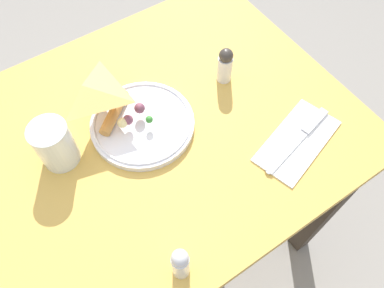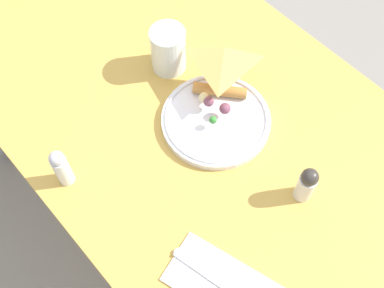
% 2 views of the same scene
% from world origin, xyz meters
% --- Properties ---
extents(ground_plane, '(6.00, 6.00, 0.00)m').
position_xyz_m(ground_plane, '(0.00, 0.00, 0.00)').
color(ground_plane, gray).
extents(dining_table, '(1.23, 0.70, 0.74)m').
position_xyz_m(dining_table, '(0.00, 0.00, 0.63)').
color(dining_table, gold).
rests_on(dining_table, ground_plane).
extents(plate_pizza, '(0.23, 0.23, 0.05)m').
position_xyz_m(plate_pizza, '(-0.16, -0.02, 0.76)').
color(plate_pizza, white).
rests_on(plate_pizza, dining_table).
extents(milk_glass, '(0.08, 0.08, 0.11)m').
position_xyz_m(milk_glass, '(0.02, -0.04, 0.79)').
color(milk_glass, white).
rests_on(milk_glass, dining_table).
extents(napkin_folded, '(0.23, 0.16, 0.00)m').
position_xyz_m(napkin_folded, '(-0.42, 0.20, 0.74)').
color(napkin_folded, white).
rests_on(napkin_folded, dining_table).
extents(butter_knife, '(0.21, 0.07, 0.01)m').
position_xyz_m(butter_knife, '(-0.43, 0.20, 0.75)').
color(butter_knife, '#B2B2B7').
rests_on(butter_knife, napkin_folded).
extents(salt_shaker, '(0.03, 0.03, 0.10)m').
position_xyz_m(salt_shaker, '(-0.06, 0.29, 0.79)').
color(salt_shaker, white).
rests_on(salt_shaker, dining_table).
extents(pepper_shaker, '(0.03, 0.03, 0.09)m').
position_xyz_m(pepper_shaker, '(-0.39, -0.03, 0.79)').
color(pepper_shaker, silver).
rests_on(pepper_shaker, dining_table).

